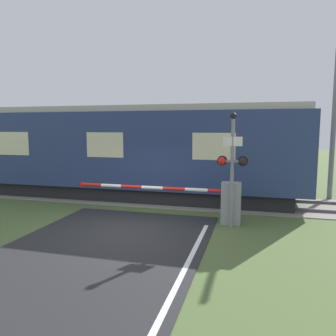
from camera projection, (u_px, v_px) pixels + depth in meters
The scene contains 6 objects.
ground_plane at pixel (126, 230), 9.71m from camera, with size 80.00×80.00×0.00m, color #4C6033.
track_bed at pixel (164, 199), 13.83m from camera, with size 36.00×3.20×0.13m.
train at pixel (119, 152), 14.10m from camera, with size 15.40×2.75×3.88m.
crossing_barrier at pixel (218, 201), 10.35m from camera, with size 5.57×0.44×1.32m.
signal_post at pixel (232, 163), 9.75m from camera, with size 0.91×0.26×3.46m.
catenary_pole at pixel (334, 122), 13.50m from camera, with size 0.20×1.90×6.19m.
Camera 1 is at (3.62, -8.77, 3.02)m, focal length 35.00 mm.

